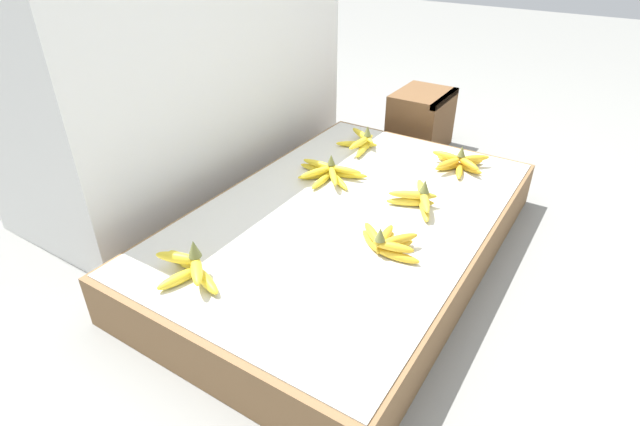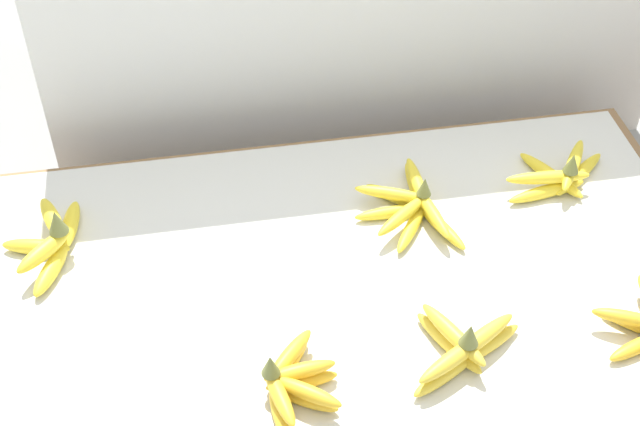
{
  "view_description": "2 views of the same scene",
  "coord_description": "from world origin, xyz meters",
  "px_view_note": "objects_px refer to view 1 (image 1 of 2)",
  "views": [
    {
      "loc": [
        -1.14,
        -0.63,
        0.94
      ],
      "look_at": [
        -0.13,
        0.02,
        0.21
      ],
      "focal_mm": 28.0,
      "sensor_mm": 36.0,
      "label": 1
    },
    {
      "loc": [
        -0.22,
        -0.97,
        1.28
      ],
      "look_at": [
        -0.04,
        0.08,
        0.27
      ],
      "focal_mm": 50.0,
      "sensor_mm": 36.0,
      "label": 2
    }
  ],
  "objects_px": {
    "wooden_crate": "(421,120)",
    "banana_bunch_middle_left": "(189,267)",
    "banana_bunch_front_midright": "(420,198)",
    "banana_bunch_front_right": "(459,163)",
    "banana_bunch_middle_midright": "(328,173)",
    "banana_bunch_front_midleft": "(387,242)",
    "banana_bunch_middle_right": "(362,141)"
  },
  "relations": [
    {
      "from": "wooden_crate",
      "to": "banana_bunch_middle_midright",
      "type": "bearing_deg",
      "value": 177.89
    },
    {
      "from": "banana_bunch_front_midleft",
      "to": "banana_bunch_middle_left",
      "type": "relative_size",
      "value": 0.87
    },
    {
      "from": "banana_bunch_front_midleft",
      "to": "banana_bunch_front_midright",
      "type": "distance_m",
      "value": 0.27
    },
    {
      "from": "banana_bunch_front_right",
      "to": "banana_bunch_middle_left",
      "type": "relative_size",
      "value": 0.85
    },
    {
      "from": "banana_bunch_front_right",
      "to": "banana_bunch_front_midright",
      "type": "bearing_deg",
      "value": 177.0
    },
    {
      "from": "banana_bunch_front_right",
      "to": "banana_bunch_front_midleft",
      "type": "bearing_deg",
      "value": -179.69
    },
    {
      "from": "wooden_crate",
      "to": "banana_bunch_front_right",
      "type": "bearing_deg",
      "value": -143.55
    },
    {
      "from": "banana_bunch_middle_midright",
      "to": "banana_bunch_middle_right",
      "type": "distance_m",
      "value": 0.29
    },
    {
      "from": "banana_bunch_front_midleft",
      "to": "banana_bunch_middle_left",
      "type": "distance_m",
      "value": 0.52
    },
    {
      "from": "wooden_crate",
      "to": "banana_bunch_middle_midright",
      "type": "height_order",
      "value": "wooden_crate"
    },
    {
      "from": "banana_bunch_front_midright",
      "to": "banana_bunch_middle_right",
      "type": "bearing_deg",
      "value": 50.53
    },
    {
      "from": "wooden_crate",
      "to": "banana_bunch_front_midright",
      "type": "distance_m",
      "value": 0.81
    },
    {
      "from": "banana_bunch_middle_midright",
      "to": "wooden_crate",
      "type": "bearing_deg",
      "value": -2.11
    },
    {
      "from": "banana_bunch_front_right",
      "to": "banana_bunch_middle_right",
      "type": "distance_m",
      "value": 0.38
    },
    {
      "from": "wooden_crate",
      "to": "banana_bunch_middle_left",
      "type": "relative_size",
      "value": 1.24
    },
    {
      "from": "banana_bunch_front_midright",
      "to": "banana_bunch_front_right",
      "type": "height_order",
      "value": "banana_bunch_front_midright"
    },
    {
      "from": "banana_bunch_middle_left",
      "to": "banana_bunch_middle_right",
      "type": "distance_m",
      "value": 0.93
    },
    {
      "from": "wooden_crate",
      "to": "banana_bunch_front_midright",
      "type": "xyz_separation_m",
      "value": [
        -0.75,
        -0.3,
        0.05
      ]
    },
    {
      "from": "banana_bunch_middle_midright",
      "to": "banana_bunch_middle_left",
      "type": "bearing_deg",
      "value": 179.04
    },
    {
      "from": "banana_bunch_middle_left",
      "to": "banana_bunch_middle_right",
      "type": "relative_size",
      "value": 1.01
    },
    {
      "from": "banana_bunch_front_midright",
      "to": "banana_bunch_front_right",
      "type": "distance_m",
      "value": 0.32
    },
    {
      "from": "wooden_crate",
      "to": "banana_bunch_middle_midright",
      "type": "xyz_separation_m",
      "value": [
        -0.75,
        0.03,
        0.05
      ]
    },
    {
      "from": "wooden_crate",
      "to": "banana_bunch_front_midleft",
      "type": "relative_size",
      "value": 1.42
    },
    {
      "from": "banana_bunch_middle_right",
      "to": "banana_bunch_middle_midright",
      "type": "bearing_deg",
      "value": -174.35
    },
    {
      "from": "wooden_crate",
      "to": "banana_bunch_middle_midright",
      "type": "relative_size",
      "value": 1.15
    },
    {
      "from": "banana_bunch_front_right",
      "to": "banana_bunch_middle_right",
      "type": "relative_size",
      "value": 0.86
    },
    {
      "from": "banana_bunch_front_midright",
      "to": "banana_bunch_middle_midright",
      "type": "xyz_separation_m",
      "value": [
        0.0,
        0.33,
        -0.01
      ]
    },
    {
      "from": "banana_bunch_middle_midright",
      "to": "banana_bunch_middle_right",
      "type": "relative_size",
      "value": 1.09
    },
    {
      "from": "wooden_crate",
      "to": "banana_bunch_middle_left",
      "type": "xyz_separation_m",
      "value": [
        -1.38,
        0.04,
        0.06
      ]
    },
    {
      "from": "banana_bunch_front_midleft",
      "to": "banana_bunch_middle_right",
      "type": "distance_m",
      "value": 0.68
    },
    {
      "from": "banana_bunch_front_midright",
      "to": "banana_bunch_middle_left",
      "type": "distance_m",
      "value": 0.72
    },
    {
      "from": "wooden_crate",
      "to": "banana_bunch_middle_left",
      "type": "bearing_deg",
      "value": 178.42
    }
  ]
}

